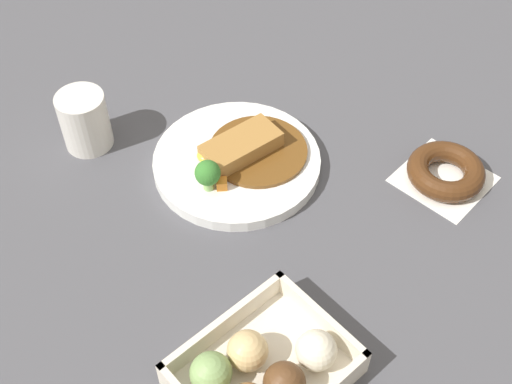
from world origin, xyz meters
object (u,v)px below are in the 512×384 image
donut_box (263,372)px  coffee_mug (85,121)px  chocolate_ring_donut (446,172)px  curry_plate (237,160)px

donut_box → coffee_mug: coffee_mug is taller
donut_box → chocolate_ring_donut: (0.39, 0.05, -0.01)m
curry_plate → donut_box: size_ratio=1.31×
donut_box → coffee_mug: size_ratio=2.09×
chocolate_ring_donut → coffee_mug: 0.52m
chocolate_ring_donut → donut_box: bearing=-172.2°
donut_box → chocolate_ring_donut: 0.40m
donut_box → curry_plate: bearing=54.0°
curry_plate → chocolate_ring_donut: bearing=-46.7°
curry_plate → donut_box: curry_plate is taller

